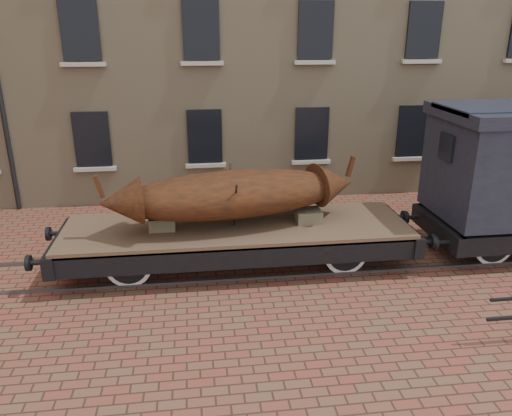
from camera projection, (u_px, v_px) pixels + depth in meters
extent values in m
plane|color=brown|center=(315.00, 261.00, 12.38)|extent=(90.00, 90.00, 0.00)
cube|color=black|center=(92.00, 139.00, 15.54)|extent=(1.10, 0.12, 1.70)
cube|color=#B6B2A5|center=(95.00, 169.00, 15.81)|extent=(1.30, 0.18, 0.12)
cube|color=black|center=(205.00, 136.00, 15.96)|extent=(1.10, 0.12, 1.70)
cube|color=#B6B2A5|center=(206.00, 165.00, 16.23)|extent=(1.30, 0.18, 0.12)
cube|color=black|center=(312.00, 133.00, 16.38)|extent=(1.10, 0.12, 1.70)
cube|color=#B6B2A5|center=(311.00, 162.00, 16.64)|extent=(1.30, 0.18, 0.12)
cube|color=black|center=(413.00, 131.00, 16.79)|extent=(1.10, 0.12, 1.70)
cube|color=#B6B2A5|center=(411.00, 159.00, 17.06)|extent=(1.30, 0.18, 0.12)
cube|color=black|center=(510.00, 128.00, 17.21)|extent=(1.10, 0.12, 1.70)
cube|color=#B6B2A5|center=(506.00, 155.00, 17.48)|extent=(1.30, 0.18, 0.12)
cube|color=black|center=(80.00, 30.00, 14.45)|extent=(1.10, 0.12, 1.70)
cube|color=#B6B2A5|center=(83.00, 64.00, 14.72)|extent=(1.30, 0.18, 0.12)
cube|color=black|center=(201.00, 30.00, 14.87)|extent=(1.10, 0.12, 1.70)
cube|color=#B6B2A5|center=(202.00, 63.00, 15.14)|extent=(1.30, 0.18, 0.12)
cube|color=black|center=(316.00, 30.00, 15.29)|extent=(1.10, 0.12, 1.70)
cube|color=#B6B2A5|center=(315.00, 62.00, 15.55)|extent=(1.30, 0.18, 0.12)
cube|color=black|center=(424.00, 30.00, 15.70)|extent=(1.10, 0.12, 1.70)
cube|color=#B6B2A5|center=(421.00, 61.00, 15.97)|extent=(1.30, 0.18, 0.12)
cube|color=#59595E|center=(322.00, 274.00, 11.70)|extent=(30.00, 0.08, 0.06)
cube|color=#59595E|center=(308.00, 248.00, 13.04)|extent=(30.00, 0.08, 0.06)
cube|color=brown|center=(237.00, 227.00, 11.80)|extent=(8.08, 2.37, 0.13)
cube|color=black|center=(241.00, 257.00, 10.87)|extent=(8.08, 0.17, 0.48)
cube|color=black|center=(233.00, 221.00, 12.92)|extent=(8.08, 0.17, 0.48)
cube|color=black|center=(61.00, 246.00, 11.41)|extent=(0.24, 2.48, 0.48)
cylinder|color=black|center=(38.00, 263.00, 10.62)|extent=(0.38, 0.11, 0.11)
cylinder|color=black|center=(29.00, 263.00, 10.60)|extent=(0.09, 0.34, 0.34)
cylinder|color=black|center=(56.00, 233.00, 12.13)|extent=(0.38, 0.11, 0.11)
cylinder|color=black|center=(48.00, 234.00, 12.10)|extent=(0.09, 0.34, 0.34)
cube|color=black|center=(399.00, 229.00, 12.37)|extent=(0.24, 2.48, 0.48)
cylinder|color=black|center=(425.00, 242.00, 11.66)|extent=(0.38, 0.11, 0.11)
cylinder|color=black|center=(432.00, 241.00, 11.68)|extent=(0.09, 0.34, 0.34)
cylinder|color=black|center=(398.00, 217.00, 13.16)|extent=(0.38, 0.11, 0.11)
cylinder|color=black|center=(404.00, 217.00, 13.18)|extent=(0.09, 0.34, 0.34)
cylinder|color=black|center=(132.00, 252.00, 11.68)|extent=(0.11, 2.05, 0.11)
cylinder|color=white|center=(128.00, 266.00, 11.00)|extent=(1.03, 0.08, 1.03)
cylinder|color=black|center=(128.00, 266.00, 11.00)|extent=(0.85, 0.11, 0.85)
cube|color=black|center=(127.00, 258.00, 10.80)|extent=(0.97, 0.09, 0.11)
cylinder|color=white|center=(135.00, 240.00, 12.35)|extent=(1.03, 0.08, 1.03)
cylinder|color=black|center=(135.00, 240.00, 12.35)|extent=(0.85, 0.11, 0.85)
cube|color=black|center=(135.00, 228.00, 12.38)|extent=(0.97, 0.09, 0.11)
cylinder|color=black|center=(337.00, 241.00, 12.27)|extent=(0.11, 2.05, 0.11)
cylinder|color=white|center=(346.00, 254.00, 11.60)|extent=(1.03, 0.08, 1.03)
cylinder|color=black|center=(346.00, 254.00, 11.60)|extent=(0.85, 0.11, 0.85)
cube|color=black|center=(348.00, 246.00, 11.39)|extent=(0.97, 0.09, 0.11)
cylinder|color=white|center=(329.00, 230.00, 12.94)|extent=(1.03, 0.08, 1.03)
cylinder|color=black|center=(329.00, 230.00, 12.94)|extent=(0.85, 0.11, 0.85)
cube|color=black|center=(329.00, 219.00, 12.97)|extent=(0.97, 0.09, 0.11)
cube|color=black|center=(237.00, 244.00, 11.95)|extent=(4.31, 0.06, 0.06)
cube|color=#716749|center=(162.00, 222.00, 11.52)|extent=(0.59, 0.54, 0.30)
cube|color=#716749|center=(308.00, 216.00, 11.94)|extent=(0.59, 0.54, 0.30)
ellipsoid|color=#56270F|center=(234.00, 194.00, 11.51)|extent=(5.52, 2.46, 1.07)
cone|color=#56270F|center=(121.00, 202.00, 10.83)|extent=(1.06, 1.14, 1.01)
cube|color=#56270F|center=(99.00, 187.00, 10.59)|extent=(0.23, 0.14, 0.51)
cone|color=#56270F|center=(334.00, 183.00, 12.16)|extent=(1.06, 1.14, 1.01)
cube|color=#56270F|center=(351.00, 166.00, 12.13)|extent=(0.23, 0.14, 0.51)
cylinder|color=black|center=(235.00, 206.00, 11.15)|extent=(0.05, 0.91, 1.30)
cylinder|color=black|center=(232.00, 194.00, 11.96)|extent=(0.05, 0.91, 1.30)
cube|color=black|center=(437.00, 228.00, 12.50)|extent=(0.23, 2.50, 0.47)
cylinder|color=black|center=(434.00, 243.00, 11.67)|extent=(0.08, 0.33, 0.33)
cylinder|color=black|center=(406.00, 217.00, 13.22)|extent=(0.08, 0.33, 0.33)
cylinder|color=black|center=(478.00, 235.00, 12.72)|extent=(0.10, 1.98, 0.10)
cylinder|color=white|center=(494.00, 246.00, 12.04)|extent=(1.00, 0.07, 1.00)
cylinder|color=black|center=(494.00, 246.00, 12.04)|extent=(0.82, 0.10, 0.82)
cylinder|color=white|center=(464.00, 224.00, 13.39)|extent=(1.00, 0.07, 1.00)
cylinder|color=black|center=(464.00, 224.00, 13.39)|extent=(0.82, 0.10, 0.82)
cube|color=black|center=(447.00, 147.00, 11.79)|extent=(0.08, 0.62, 0.62)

